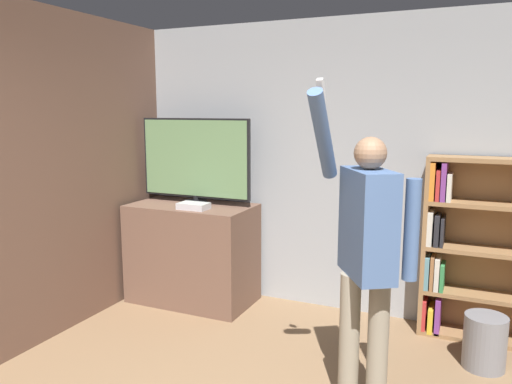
{
  "coord_description": "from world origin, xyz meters",
  "views": [
    {
      "loc": [
        1.1,
        -1.46,
        1.89
      ],
      "look_at": [
        -0.45,
        2.0,
        1.26
      ],
      "focal_mm": 35.0,
      "sensor_mm": 36.0,
      "label": 1
    }
  ],
  "objects_px": {
    "game_console": "(194,206)",
    "television": "(195,160)",
    "waste_bin": "(485,342)",
    "person": "(367,248)",
    "bookshelf": "(469,249)"
  },
  "relations": [
    {
      "from": "game_console",
      "to": "television",
      "type": "bearing_deg",
      "value": 116.19
    },
    {
      "from": "game_console",
      "to": "waste_bin",
      "type": "xyz_separation_m",
      "value": [
        2.52,
        -0.09,
        -0.8
      ]
    },
    {
      "from": "person",
      "to": "television",
      "type": "bearing_deg",
      "value": -154.59
    },
    {
      "from": "person",
      "to": "bookshelf",
      "type": "bearing_deg",
      "value": 125.36
    },
    {
      "from": "game_console",
      "to": "person",
      "type": "distance_m",
      "value": 2.04
    },
    {
      "from": "waste_bin",
      "to": "game_console",
      "type": "bearing_deg",
      "value": 177.91
    },
    {
      "from": "game_console",
      "to": "person",
      "type": "bearing_deg",
      "value": -27.98
    },
    {
      "from": "game_console",
      "to": "person",
      "type": "xyz_separation_m",
      "value": [
        1.8,
        -0.96,
        0.06
      ]
    },
    {
      "from": "bookshelf",
      "to": "person",
      "type": "bearing_deg",
      "value": -112.38
    },
    {
      "from": "game_console",
      "to": "waste_bin",
      "type": "relative_size",
      "value": 0.69
    },
    {
      "from": "television",
      "to": "waste_bin",
      "type": "xyz_separation_m",
      "value": [
        2.65,
        -0.36,
        -1.2
      ]
    },
    {
      "from": "person",
      "to": "waste_bin",
      "type": "relative_size",
      "value": 5.14
    },
    {
      "from": "television",
      "to": "game_console",
      "type": "bearing_deg",
      "value": -63.81
    },
    {
      "from": "television",
      "to": "waste_bin",
      "type": "bearing_deg",
      "value": -7.69
    },
    {
      "from": "bookshelf",
      "to": "person",
      "type": "relative_size",
      "value": 0.73
    }
  ]
}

